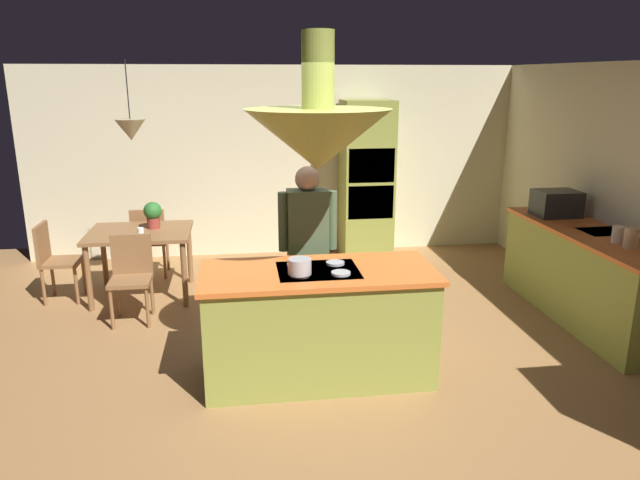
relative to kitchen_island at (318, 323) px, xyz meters
name	(u,v)px	position (x,y,z in m)	size (l,w,h in m)	color
ground	(315,364)	(0.00, 0.20, -0.47)	(8.16, 8.16, 0.00)	#9E7042
wall_back	(282,162)	(0.00, 3.65, 0.81)	(6.80, 0.10, 2.55)	beige
kitchen_island	(318,323)	(0.00, 0.00, 0.00)	(1.87, 0.84, 0.94)	#939E42
counter_run_right	(586,275)	(2.84, 0.80, 0.01)	(0.73, 2.36, 0.92)	#939E42
oven_tower	(366,181)	(1.10, 3.24, 0.59)	(0.66, 0.62, 2.11)	#939E42
dining_table	(140,239)	(-1.70, 2.10, 0.20)	(1.10, 0.90, 0.76)	#8E6039
person_at_island	(308,244)	(0.00, 0.69, 0.48)	(0.53, 0.22, 1.65)	tan
range_hood	(318,136)	(0.00, 0.00, 1.51)	(1.10, 1.10, 1.00)	#939E42
pendant_light_over_table	(131,130)	(-1.70, 2.10, 1.40)	(0.32, 0.32, 0.82)	beige
chair_facing_island	(131,272)	(-1.70, 1.43, 0.04)	(0.40, 0.40, 0.87)	#8E6039
chair_by_back_wall	(150,237)	(-1.70, 2.77, 0.04)	(0.40, 0.40, 0.87)	#8E6039
chair_at_corner	(54,257)	(-2.63, 2.10, 0.04)	(0.40, 0.40, 0.87)	#8E6039
potted_plant_on_table	(153,214)	(-1.56, 2.20, 0.46)	(0.20, 0.20, 0.30)	#99382D
cup_on_table	(140,232)	(-1.65, 1.88, 0.34)	(0.07, 0.07, 0.09)	white
canister_flour	(631,238)	(2.84, 0.22, 0.55)	(0.12, 0.12, 0.19)	#E0B78C
canister_sugar	(618,234)	(2.84, 0.40, 0.54)	(0.11, 0.11, 0.16)	silver
microwave_on_counter	(556,203)	(2.84, 1.49, 0.60)	(0.46, 0.36, 0.28)	#232326
cooking_pot_on_cooktop	(300,266)	(-0.16, -0.13, 0.54)	(0.18, 0.18, 0.12)	#B2B2B7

